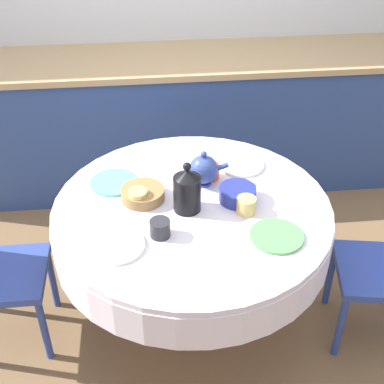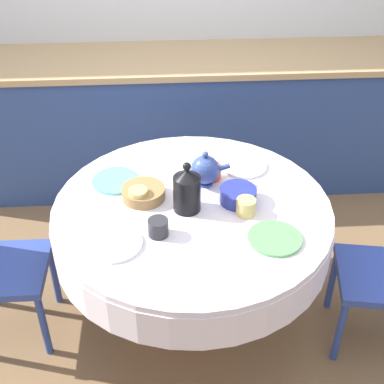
# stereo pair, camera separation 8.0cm
# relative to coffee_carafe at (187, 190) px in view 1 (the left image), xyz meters

# --- Properties ---
(ground_plane) EXTENTS (12.00, 12.00, 0.00)m
(ground_plane) POSITION_rel_coffee_carafe_xyz_m (0.02, 0.02, -0.88)
(ground_plane) COLOR brown
(kitchen_counter) EXTENTS (3.24, 0.64, 0.95)m
(kitchen_counter) POSITION_rel_coffee_carafe_xyz_m (0.02, 1.40, -0.40)
(kitchen_counter) COLOR #2D4784
(kitchen_counter) RESTS_ON ground_plane
(dining_table) EXTENTS (1.31, 1.31, 0.77)m
(dining_table) POSITION_rel_coffee_carafe_xyz_m (0.02, 0.02, -0.23)
(dining_table) COLOR tan
(dining_table) RESTS_ON ground_plane
(plate_near_left) EXTENTS (0.23, 0.23, 0.01)m
(plate_near_left) POSITION_rel_coffee_carafe_xyz_m (-0.32, -0.23, -0.10)
(plate_near_left) COLOR white
(plate_near_left) RESTS_ON dining_table
(cup_near_left) EXTENTS (0.09, 0.09, 0.08)m
(cup_near_left) POSITION_rel_coffee_carafe_xyz_m (-0.13, -0.18, -0.07)
(cup_near_left) COLOR #28282D
(cup_near_left) RESTS_ON dining_table
(plate_near_right) EXTENTS (0.23, 0.23, 0.01)m
(plate_near_right) POSITION_rel_coffee_carafe_xyz_m (0.36, -0.24, -0.10)
(plate_near_right) COLOR #5BA85B
(plate_near_right) RESTS_ON dining_table
(cup_near_right) EXTENTS (0.09, 0.09, 0.08)m
(cup_near_right) POSITION_rel_coffee_carafe_xyz_m (0.26, -0.05, -0.07)
(cup_near_right) COLOR #DBB766
(cup_near_right) RESTS_ON dining_table
(plate_far_left) EXTENTS (0.23, 0.23, 0.01)m
(plate_far_left) POSITION_rel_coffee_carafe_xyz_m (-0.34, 0.24, -0.10)
(plate_far_left) COLOR #60BCB7
(plate_far_left) RESTS_ON dining_table
(cup_far_left) EXTENTS (0.09, 0.09, 0.08)m
(cup_far_left) POSITION_rel_coffee_carafe_xyz_m (-0.22, 0.06, -0.07)
(cup_far_left) COLOR #DBB766
(cup_far_left) RESTS_ON dining_table
(plate_far_right) EXTENTS (0.23, 0.23, 0.01)m
(plate_far_right) POSITION_rel_coffee_carafe_xyz_m (0.31, 0.33, -0.10)
(plate_far_right) COLOR white
(plate_far_right) RESTS_ON dining_table
(cup_far_right) EXTENTS (0.09, 0.09, 0.08)m
(cup_far_right) POSITION_rel_coffee_carafe_xyz_m (0.14, 0.24, -0.07)
(cup_far_right) COLOR #CC4C3D
(cup_far_right) RESTS_ON dining_table
(coffee_carafe) EXTENTS (0.13, 0.13, 0.25)m
(coffee_carafe) POSITION_rel_coffee_carafe_xyz_m (0.00, 0.00, 0.00)
(coffee_carafe) COLOR black
(coffee_carafe) RESTS_ON dining_table
(teapot) EXTENTS (0.19, 0.14, 0.18)m
(teapot) POSITION_rel_coffee_carafe_xyz_m (0.10, 0.20, -0.02)
(teapot) COLOR #33478E
(teapot) RESTS_ON dining_table
(bread_basket) EXTENTS (0.21, 0.21, 0.05)m
(bread_basket) POSITION_rel_coffee_carafe_xyz_m (-0.20, 0.10, -0.08)
(bread_basket) COLOR olive
(bread_basket) RESTS_ON dining_table
(fruit_bowl) EXTENTS (0.17, 0.17, 0.07)m
(fruit_bowl) POSITION_rel_coffee_carafe_xyz_m (0.24, 0.04, -0.07)
(fruit_bowl) COLOR navy
(fruit_bowl) RESTS_ON dining_table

